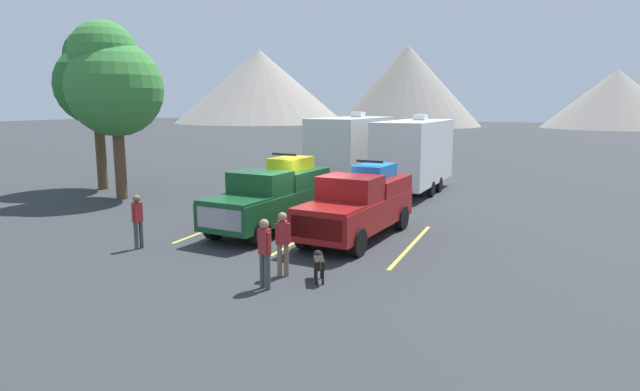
# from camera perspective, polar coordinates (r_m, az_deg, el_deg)

# --- Properties ---
(ground_plane) EXTENTS (240.00, 240.00, 0.00)m
(ground_plane) POSITION_cam_1_polar(r_m,az_deg,el_deg) (17.92, -1.43, -4.37)
(ground_plane) COLOR #2D3033
(pickup_truck_a) EXTENTS (2.54, 5.72, 2.65)m
(pickup_truck_a) POSITION_cam_1_polar(r_m,az_deg,el_deg) (18.70, -5.14, -0.02)
(pickup_truck_a) COLOR #144723
(pickup_truck_a) RESTS_ON ground
(pickup_truck_b) EXTENTS (2.50, 5.78, 2.51)m
(pickup_truck_b) POSITION_cam_1_polar(r_m,az_deg,el_deg) (17.55, 4.29, -0.82)
(pickup_truck_b) COLOR maroon
(pickup_truck_b) RESTS_ON ground
(lot_stripe_a) EXTENTS (0.12, 5.50, 0.01)m
(lot_stripe_a) POSITION_cam_1_polar(r_m,az_deg,el_deg) (19.74, -10.76, -3.19)
(lot_stripe_a) COLOR gold
(lot_stripe_a) RESTS_ON ground
(lot_stripe_b) EXTENTS (0.12, 5.50, 0.01)m
(lot_stripe_b) POSITION_cam_1_polar(r_m,az_deg,el_deg) (18.06, -1.23, -4.25)
(lot_stripe_b) COLOR gold
(lot_stripe_b) RESTS_ON ground
(lot_stripe_c) EXTENTS (0.12, 5.50, 0.01)m
(lot_stripe_c) POSITION_cam_1_polar(r_m,az_deg,el_deg) (16.97, 9.91, -5.33)
(lot_stripe_c) COLOR gold
(lot_stripe_c) RESTS_ON ground
(camper_trailer_a) EXTENTS (2.92, 7.58, 3.99)m
(camper_trailer_a) POSITION_cam_1_polar(r_m,az_deg,el_deg) (28.33, 3.39, 5.20)
(camper_trailer_a) COLOR silver
(camper_trailer_a) RESTS_ON ground
(camper_trailer_b) EXTENTS (2.81, 7.86, 3.90)m
(camper_trailer_b) POSITION_cam_1_polar(r_m,az_deg,el_deg) (26.66, 10.17, 4.66)
(camper_trailer_b) COLOR white
(camper_trailer_b) RESTS_ON ground
(person_a) EXTENTS (0.37, 0.26, 1.73)m
(person_a) POSITION_cam_1_polar(r_m,az_deg,el_deg) (12.70, -6.03, -5.79)
(person_a) COLOR #3F3F42
(person_a) RESTS_ON ground
(person_b) EXTENTS (0.34, 0.29, 1.70)m
(person_b) POSITION_cam_1_polar(r_m,az_deg,el_deg) (13.58, -4.07, -4.81)
(person_b) COLOR #726047
(person_b) RESTS_ON ground
(person_c) EXTENTS (0.26, 0.36, 1.69)m
(person_c) POSITION_cam_1_polar(r_m,az_deg,el_deg) (17.05, -19.18, -2.31)
(person_c) COLOR #3F3F42
(person_c) RESTS_ON ground
(dog) EXTENTS (0.56, 0.87, 0.71)m
(dog) POSITION_cam_1_polar(r_m,az_deg,el_deg) (13.37, -0.15, -7.18)
(dog) COLOR black
(dog) RESTS_ON ground
(tree_a) EXTENTS (4.32, 4.32, 8.12)m
(tree_a) POSITION_cam_1_polar(r_m,az_deg,el_deg) (26.15, -21.62, 11.49)
(tree_a) COLOR brown
(tree_a) RESTS_ON ground
(tree_b) EXTENTS (4.09, 4.09, 8.23)m
(tree_b) POSITION_cam_1_polar(r_m,az_deg,el_deg) (29.69, -23.20, 11.60)
(tree_b) COLOR brown
(tree_b) RESTS_ON ground
(mountain_ridge) EXTENTS (149.70, 39.82, 16.76)m
(mountain_ridge) POSITION_cam_1_polar(r_m,az_deg,el_deg) (112.61, 8.90, 11.45)
(mountain_ridge) COLOR gray
(mountain_ridge) RESTS_ON ground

